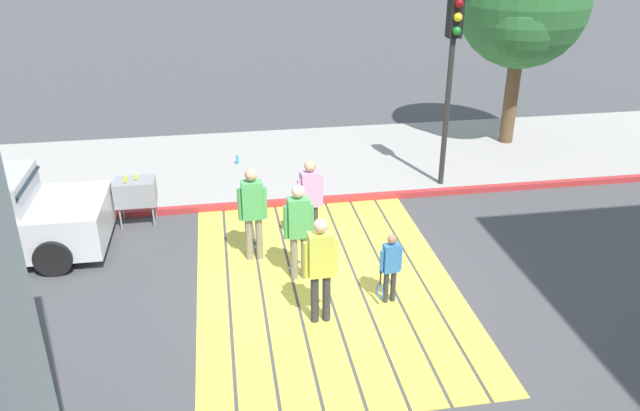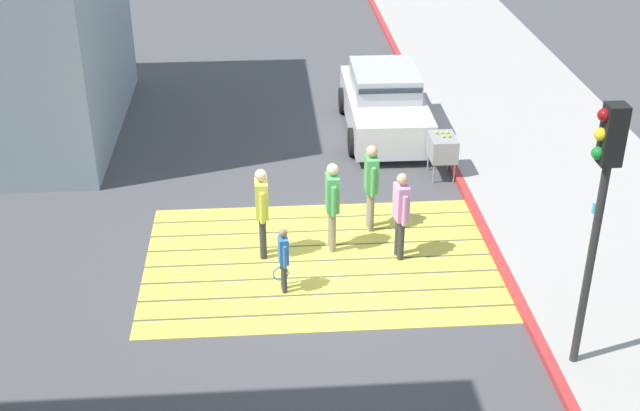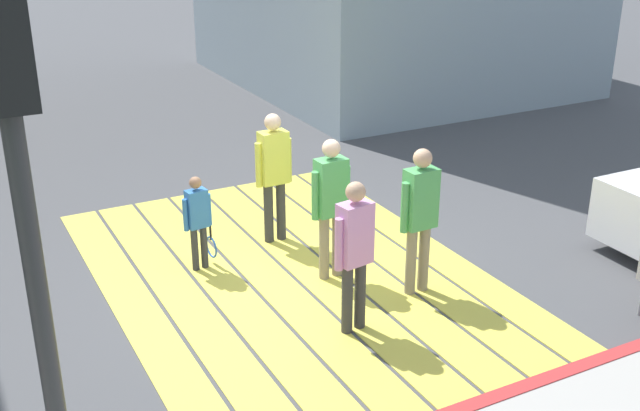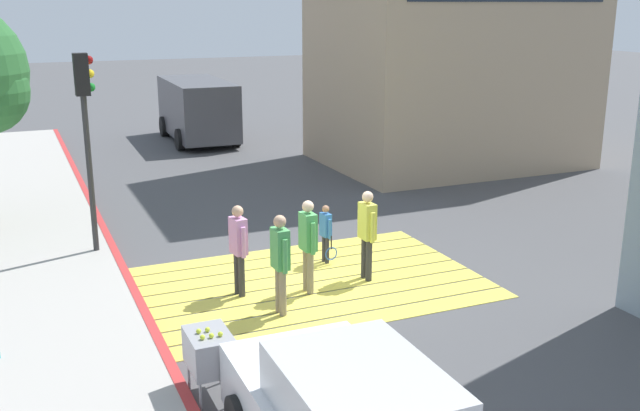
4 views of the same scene
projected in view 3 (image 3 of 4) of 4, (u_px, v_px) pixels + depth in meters
The scene contains 8 objects.
ground_plane at pixel (291, 276), 9.67m from camera, with size 120.00×120.00×0.00m, color #4C4C4F.
crosswalk_stripes at pixel (291, 275), 9.67m from camera, with size 6.40×4.35×0.01m.
traffic_light_corner at pixel (19, 176), 4.17m from camera, with size 0.39×0.28×4.24m.
pedestrian_adult_lead at pixel (274, 169), 10.25m from camera, with size 0.24×0.52×1.78m.
pedestrian_adult_trailing at pixel (420, 211), 8.91m from camera, with size 0.24×0.52×1.78m.
pedestrian_adult_side at pixel (355, 247), 8.12m from camera, with size 0.27×0.50×1.71m.
pedestrian_teen_behind at pixel (331, 199), 9.26m from camera, with size 0.24×0.52×1.77m.
pedestrian_child_with_racket at pixel (198, 218), 9.59m from camera, with size 0.29×0.39×1.23m.
Camera 3 is at (-7.79, 3.70, 4.47)m, focal length 43.98 mm.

